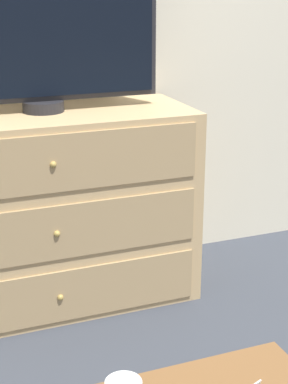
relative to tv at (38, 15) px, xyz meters
The scene contains 3 objects.
ground_plane 1.22m from the tv, 119.27° to the left, with size 12.00×12.00×0.00m, color #383D47.
dresser 0.78m from the tv, 128.54° to the right, with size 1.24×0.50×0.82m.
tv is the anchor object (origin of this frame).
Camera 1 is at (-0.31, -2.53, 1.30)m, focal length 55.00 mm.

